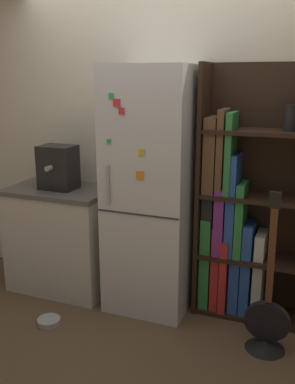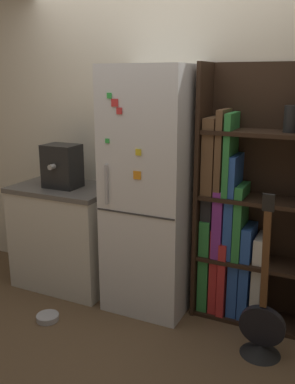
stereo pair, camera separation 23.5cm
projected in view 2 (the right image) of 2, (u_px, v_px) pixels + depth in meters
The scene contains 8 objects.
ground_plane at pixel (142, 311), 3.45m from camera, with size 16.00×16.00×0.00m, color brown.
wall_back at pixel (167, 143), 3.52m from camera, with size 8.00×0.05×2.60m.
refrigerator at pixel (151, 192), 3.34m from camera, with size 0.64×0.60×1.92m.
bookshelf at pixel (241, 219), 3.23m from camera, with size 0.85×0.34×1.93m.
kitchen_counter at pixel (67, 235), 3.82m from camera, with size 0.88×0.59×0.91m.
espresso_machine at pixel (62, 166), 3.62m from camera, with size 0.29×0.28×0.37m.
guitar at pixel (261, 332), 2.87m from camera, with size 0.31×0.28×1.17m.
pet_bowl at pixel (48, 317), 3.32m from camera, with size 0.18×0.18×0.05m.
Camera 2 is at (1.36, -2.76, 1.83)m, focal length 40.00 mm.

